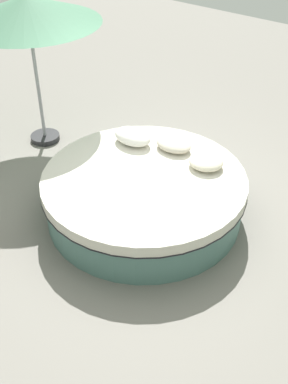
# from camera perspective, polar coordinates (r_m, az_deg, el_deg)

# --- Properties ---
(ground_plane) EXTENTS (16.00, 16.00, 0.00)m
(ground_plane) POSITION_cam_1_polar(r_m,az_deg,el_deg) (5.99, -0.00, -2.63)
(ground_plane) COLOR gray
(round_bed) EXTENTS (2.45, 2.45, 0.57)m
(round_bed) POSITION_cam_1_polar(r_m,az_deg,el_deg) (5.81, -0.00, -0.40)
(round_bed) COLOR #4C726B
(round_bed) RESTS_ON ground_plane
(throw_pillow_0) EXTENTS (0.42, 0.40, 0.15)m
(throw_pillow_0) POSITION_cam_1_polar(r_m,az_deg,el_deg) (5.82, 7.37, 3.60)
(throw_pillow_0) COLOR beige
(throw_pillow_0) RESTS_ON round_bed
(throw_pillow_1) EXTENTS (0.47, 0.35, 0.14)m
(throw_pillow_1) POSITION_cam_1_polar(r_m,az_deg,el_deg) (6.12, 3.54, 5.66)
(throw_pillow_1) COLOR beige
(throw_pillow_1) RESTS_ON round_bed
(throw_pillow_2) EXTENTS (0.52, 0.35, 0.20)m
(throw_pillow_2) POSITION_cam_1_polar(r_m,az_deg,el_deg) (6.23, -1.35, 6.61)
(throw_pillow_2) COLOR white
(throw_pillow_2) RESTS_ON round_bed
(patio_umbrella) EXTENTS (1.96, 1.96, 2.14)m
(patio_umbrella) POSITION_cam_1_polar(r_m,az_deg,el_deg) (6.87, -13.69, 20.14)
(patio_umbrella) COLOR #262628
(patio_umbrella) RESTS_ON ground_plane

